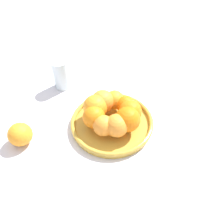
% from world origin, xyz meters
% --- Properties ---
extents(ground_plane, '(4.00, 4.00, 0.00)m').
position_xyz_m(ground_plane, '(0.00, 0.00, 0.00)').
color(ground_plane, silver).
extents(fruit_bowl, '(0.29, 0.29, 0.03)m').
position_xyz_m(fruit_bowl, '(0.00, 0.00, 0.01)').
color(fruit_bowl, gold).
rests_on(fruit_bowl, ground_plane).
extents(orange_pile, '(0.19, 0.20, 0.08)m').
position_xyz_m(orange_pile, '(0.00, -0.00, 0.07)').
color(orange_pile, orange).
rests_on(orange_pile, fruit_bowl).
extents(stray_orange, '(0.08, 0.08, 0.08)m').
position_xyz_m(stray_orange, '(-0.00, -0.30, 0.04)').
color(stray_orange, orange).
rests_on(stray_orange, ground_plane).
extents(drinking_glass, '(0.07, 0.07, 0.12)m').
position_xyz_m(drinking_glass, '(-0.26, -0.15, 0.06)').
color(drinking_glass, silver).
rests_on(drinking_glass, ground_plane).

